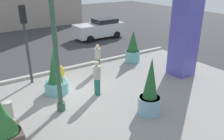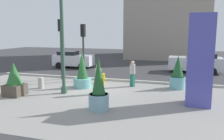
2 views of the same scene
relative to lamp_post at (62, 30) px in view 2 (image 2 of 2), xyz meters
name	(u,v)px [view 2 (image 2 of 2)]	position (x,y,z in m)	size (l,w,h in m)	color
ground_plane	(109,78)	(1.21, 5.18, -3.74)	(60.00, 60.00, 0.00)	#38383A
plaza_pavement	(77,99)	(1.21, -0.82, -3.74)	(18.00, 10.00, 0.02)	gray
curb_strip	(106,79)	(1.21, 4.30, -3.66)	(18.00, 0.24, 0.16)	#B7B2A8
lamp_post	(62,30)	(0.00, 0.00, 0.00)	(0.44, 0.44, 7.66)	#335642
art_pillar_blue	(200,60)	(7.57, -0.07, -1.47)	(1.20, 1.20, 4.55)	#4C4CAD
potted_plant_curbside	(99,89)	(3.06, -2.30, -2.73)	(0.96, 0.96, 2.55)	#7AA8B7
potted_plant_near_right	(178,74)	(6.47, 3.20, -2.79)	(0.98, 0.98, 2.17)	#6BB2B2
potted_plant_by_pillar	(14,80)	(-2.47, -1.29, -2.84)	(1.05, 1.05, 1.94)	#4C4238
potted_plant_near_left	(82,74)	(0.45, 1.70, -2.82)	(1.18, 1.18, 2.39)	#6BB2B2
fire_hydrant	(103,78)	(1.35, 3.31, -3.37)	(0.36, 0.26, 0.75)	gold
concrete_bollard	(41,83)	(-2.01, 0.63, -3.37)	(0.36, 0.36, 0.75)	#B2ADA3
traffic_light_far_side	(61,39)	(-2.14, 3.70, -0.67)	(0.28, 0.42, 4.57)	#333833
traffic_light_corner	(83,43)	(-0.27, 3.60, -0.88)	(0.28, 0.42, 4.20)	#333833
car_curb_west	(73,59)	(-4.00, 9.41, -2.89)	(4.03, 2.18, 1.68)	silver
car_far_lane	(196,63)	(7.86, 10.02, -2.84)	(4.58, 2.10, 1.79)	silver
pedestrian_crossing	(98,78)	(2.06, 0.38, -2.74)	(0.39, 0.39, 1.79)	#236656
pedestrian_on_sidewalk	(132,72)	(3.56, 2.91, -2.76)	(0.49, 0.49, 1.76)	#236656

